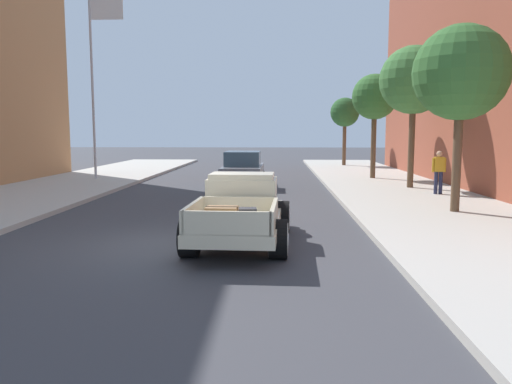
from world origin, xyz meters
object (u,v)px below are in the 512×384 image
hotrod_truck_cream (242,209)px  street_tree_second (414,81)px  car_background_grey (243,171)px  street_tree_third (375,98)px  pedestrian_sidewalk_right (439,170)px  street_tree_farthest (345,113)px  street_tree_nearest (461,73)px  flagpole (96,66)px

hotrod_truck_cream → street_tree_second: (6.52, 10.30, 3.89)m
car_background_grey → street_tree_third: (6.47, 3.59, 3.47)m
hotrod_truck_cream → pedestrian_sidewalk_right: (6.99, 8.01, 0.33)m
street_tree_second → car_background_grey: bearing=173.1°
pedestrian_sidewalk_right → street_tree_farthest: bearing=94.7°
pedestrian_sidewalk_right → street_tree_farthest: 17.06m
pedestrian_sidewalk_right → street_tree_third: bearing=100.3°
pedestrian_sidewalk_right → street_tree_nearest: 5.36m
street_tree_third → street_tree_farthest: bearing=90.9°
street_tree_second → street_tree_third: size_ratio=1.13×
street_tree_farthest → hotrod_truck_cream: bearing=-102.7°
street_tree_third → flagpole: bearing=-176.3°
pedestrian_sidewalk_right → street_tree_farthest: street_tree_farthest is taller
flagpole → street_tree_nearest: bearing=-35.3°
street_tree_second → pedestrian_sidewalk_right: bearing=-78.5°
hotrod_truck_cream → street_tree_nearest: (6.15, 3.73, 3.46)m
car_background_grey → street_tree_nearest: (6.86, -7.45, 3.44)m
street_tree_third → street_tree_farthest: (-0.17, 10.01, -0.41)m
street_tree_nearest → street_tree_second: street_tree_second is taller
car_background_grey → street_tree_second: bearing=-6.9°
pedestrian_sidewalk_right → street_tree_farthest: size_ratio=0.35×
hotrod_truck_cream → car_background_grey: bearing=93.6°
flagpole → street_tree_nearest: flagpole is taller
car_background_grey → street_tree_farthest: bearing=65.1°
pedestrian_sidewalk_right → street_tree_nearest: size_ratio=0.30×
pedestrian_sidewalk_right → street_tree_third: street_tree_third is taller
car_background_grey → pedestrian_sidewalk_right: (7.70, -3.18, 0.32)m
car_background_grey → street_tree_farthest: 15.30m
flagpole → street_tree_farthest: size_ratio=1.93×
car_background_grey → street_tree_second: street_tree_second is taller
pedestrian_sidewalk_right → street_tree_third: (-1.23, 6.76, 3.16)m
hotrod_truck_cream → street_tree_farthest: bearing=77.3°
flagpole → car_background_grey: bearing=-19.8°
hotrod_truck_cream → car_background_grey: (-0.71, 11.18, 0.01)m
hotrod_truck_cream → pedestrian_sidewalk_right: size_ratio=3.03×
flagpole → street_tree_second: size_ratio=1.54×
street_tree_nearest → pedestrian_sidewalk_right: bearing=78.9°
street_tree_farthest → pedestrian_sidewalk_right: bearing=-85.3°
hotrod_truck_cream → car_background_grey: car_background_grey is taller
street_tree_nearest → car_background_grey: bearing=132.6°
street_tree_nearest → flagpole: bearing=144.7°
street_tree_nearest → street_tree_third: (-0.39, 11.04, 0.03)m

